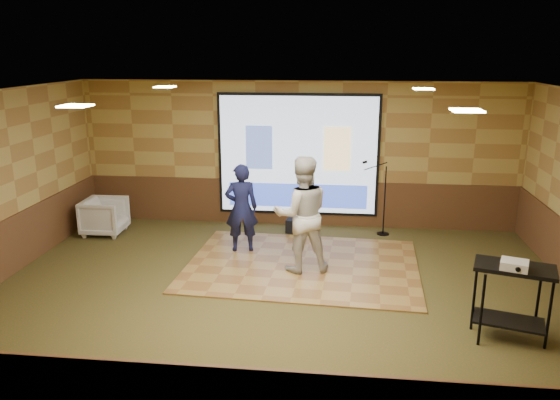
# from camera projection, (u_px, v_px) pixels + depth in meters

# --- Properties ---
(ground) EXTENTS (9.00, 9.00, 0.00)m
(ground) POSITION_uv_depth(u_px,v_px,m) (279.00, 294.00, 8.30)
(ground) COLOR #2D3B1A
(ground) RESTS_ON ground
(room_shell) EXTENTS (9.04, 7.04, 3.02)m
(room_shell) POSITION_uv_depth(u_px,v_px,m) (279.00, 159.00, 7.74)
(room_shell) COLOR #AA9146
(room_shell) RESTS_ON ground
(wainscot_back) EXTENTS (9.00, 0.04, 0.95)m
(wainscot_back) POSITION_uv_depth(u_px,v_px,m) (298.00, 203.00, 11.51)
(wainscot_back) COLOR #55311C
(wainscot_back) RESTS_ON ground
(projector_screen) EXTENTS (3.32, 0.06, 2.52)m
(projector_screen) POSITION_uv_depth(u_px,v_px,m) (298.00, 156.00, 11.20)
(projector_screen) COLOR black
(projector_screen) RESTS_ON room_shell
(downlight_nw) EXTENTS (0.32, 0.32, 0.02)m
(downlight_nw) POSITION_uv_depth(u_px,v_px,m) (165.00, 87.00, 9.47)
(downlight_nw) COLOR #FFF0BF
(downlight_nw) RESTS_ON room_shell
(downlight_ne) EXTENTS (0.32, 0.32, 0.02)m
(downlight_ne) POSITION_uv_depth(u_px,v_px,m) (423.00, 89.00, 9.00)
(downlight_ne) COLOR #FFF0BF
(downlight_ne) RESTS_ON room_shell
(downlight_sw) EXTENTS (0.32, 0.32, 0.02)m
(downlight_sw) POSITION_uv_depth(u_px,v_px,m) (76.00, 106.00, 6.31)
(downlight_sw) COLOR #FFF0BF
(downlight_sw) RESTS_ON room_shell
(downlight_se) EXTENTS (0.32, 0.32, 0.02)m
(downlight_se) POSITION_uv_depth(u_px,v_px,m) (467.00, 110.00, 5.84)
(downlight_se) COLOR #FFF0BF
(downlight_se) RESTS_ON room_shell
(dance_floor) EXTENTS (4.06, 3.18, 0.03)m
(dance_floor) POSITION_uv_depth(u_px,v_px,m) (302.00, 265.00, 9.40)
(dance_floor) COLOR olive
(dance_floor) RESTS_ON ground
(player_left) EXTENTS (0.66, 0.51, 1.62)m
(player_left) POSITION_uv_depth(u_px,v_px,m) (241.00, 208.00, 9.83)
(player_left) COLOR #13163C
(player_left) RESTS_ON dance_floor
(player_right) EXTENTS (1.09, 0.95, 1.94)m
(player_right) POSITION_uv_depth(u_px,v_px,m) (302.00, 214.00, 8.91)
(player_right) COLOR beige
(player_right) RESTS_ON dance_floor
(av_table) EXTENTS (0.96, 0.50, 1.01)m
(av_table) POSITION_uv_depth(u_px,v_px,m) (513.00, 288.00, 6.85)
(av_table) COLOR black
(av_table) RESTS_ON ground
(projector) EXTENTS (0.39, 0.36, 0.11)m
(projector) POSITION_uv_depth(u_px,v_px,m) (514.00, 265.00, 6.66)
(projector) COLOR silver
(projector) RESTS_ON av_table
(mic_stand) EXTENTS (0.59, 0.24, 1.51)m
(mic_stand) POSITION_uv_depth(u_px,v_px,m) (381.00, 211.00, 10.87)
(mic_stand) COLOR black
(mic_stand) RESTS_ON ground
(banquet_chair) EXTENTS (0.82, 0.80, 0.73)m
(banquet_chair) POSITION_uv_depth(u_px,v_px,m) (105.00, 216.00, 10.94)
(banquet_chair) COLOR gray
(banquet_chair) RESTS_ON ground
(duffel_bag) EXTENTS (0.47, 0.34, 0.27)m
(duffel_bag) POSITION_uv_depth(u_px,v_px,m) (297.00, 226.00, 11.08)
(duffel_bag) COLOR black
(duffel_bag) RESTS_ON ground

